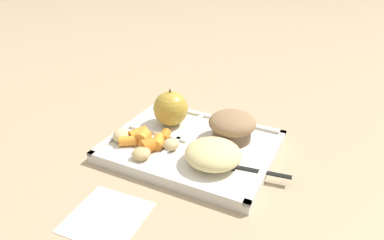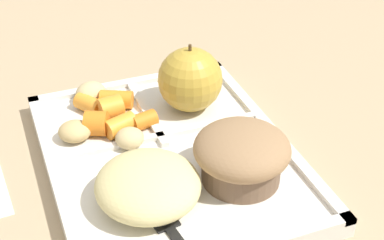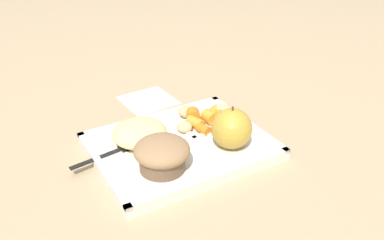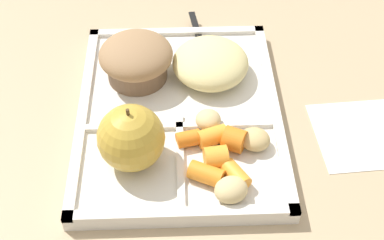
# 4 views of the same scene
# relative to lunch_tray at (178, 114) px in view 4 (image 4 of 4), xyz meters

# --- Properties ---
(ground) EXTENTS (6.00, 6.00, 0.00)m
(ground) POSITION_rel_lunch_tray_xyz_m (0.00, -0.00, -0.01)
(ground) COLOR tan
(lunch_tray) EXTENTS (0.31, 0.24, 0.02)m
(lunch_tray) POSITION_rel_lunch_tray_xyz_m (0.00, 0.00, 0.00)
(lunch_tray) COLOR silver
(lunch_tray) RESTS_ON ground
(green_apple) EXTENTS (0.07, 0.07, 0.08)m
(green_apple) POSITION_rel_lunch_tray_xyz_m (-0.08, 0.05, 0.04)
(green_apple) COLOR #B79333
(green_apple) RESTS_ON lunch_tray
(bran_muffin) EXTENTS (0.09, 0.09, 0.06)m
(bran_muffin) POSITION_rel_lunch_tray_xyz_m (0.06, 0.05, 0.04)
(bran_muffin) COLOR brown
(bran_muffin) RESTS_ON lunch_tray
(carrot_slice_center) EXTENTS (0.03, 0.03, 0.03)m
(carrot_slice_center) POSITION_rel_lunch_tray_xyz_m (-0.09, -0.04, 0.02)
(carrot_slice_center) COLOR orange
(carrot_slice_center) RESTS_ON lunch_tray
(carrot_slice_edge) EXTENTS (0.04, 0.03, 0.02)m
(carrot_slice_edge) POSITION_rel_lunch_tray_xyz_m (-0.11, -0.06, 0.02)
(carrot_slice_edge) COLOR orange
(carrot_slice_edge) RESTS_ON lunch_tray
(carrot_slice_tilted) EXTENTS (0.03, 0.03, 0.03)m
(carrot_slice_tilted) POSITION_rel_lunch_tray_xyz_m (-0.06, -0.06, 0.02)
(carrot_slice_tilted) COLOR orange
(carrot_slice_tilted) RESTS_ON lunch_tray
(carrot_slice_near_corner) EXTENTS (0.02, 0.03, 0.02)m
(carrot_slice_near_corner) POSITION_rel_lunch_tray_xyz_m (-0.05, -0.01, 0.02)
(carrot_slice_near_corner) COLOR orange
(carrot_slice_near_corner) RESTS_ON lunch_tray
(carrot_slice_diagonal) EXTENTS (0.03, 0.04, 0.02)m
(carrot_slice_diagonal) POSITION_rel_lunch_tray_xyz_m (-0.05, -0.04, 0.02)
(carrot_slice_diagonal) COLOR orange
(carrot_slice_diagonal) RESTS_ON lunch_tray
(carrot_slice_small) EXTENTS (0.03, 0.04, 0.02)m
(carrot_slice_small) POSITION_rel_lunch_tray_xyz_m (-0.11, -0.03, 0.02)
(carrot_slice_small) COLOR orange
(carrot_slice_small) RESTS_ON lunch_tray
(potato_chunk_corner) EXTENTS (0.04, 0.04, 0.02)m
(potato_chunk_corner) POSITION_rel_lunch_tray_xyz_m (-0.13, -0.05, 0.02)
(potato_chunk_corner) COLOR tan
(potato_chunk_corner) RESTS_ON lunch_tray
(potato_chunk_wedge) EXTENTS (0.04, 0.04, 0.02)m
(potato_chunk_wedge) POSITION_rel_lunch_tray_xyz_m (-0.03, -0.03, 0.02)
(potato_chunk_wedge) COLOR tan
(potato_chunk_wedge) RESTS_ON lunch_tray
(potato_chunk_small) EXTENTS (0.04, 0.04, 0.02)m
(potato_chunk_small) POSITION_rel_lunch_tray_xyz_m (-0.06, -0.09, 0.02)
(potato_chunk_small) COLOR tan
(potato_chunk_small) RESTS_ON lunch_tray
(egg_noodle_pile) EXTENTS (0.10, 0.10, 0.04)m
(egg_noodle_pile) POSITION_rel_lunch_tray_xyz_m (0.06, -0.04, 0.03)
(egg_noodle_pile) COLOR #D6C684
(egg_noodle_pile) RESTS_ON lunch_tray
(meatball_back) EXTENTS (0.03, 0.03, 0.03)m
(meatball_back) POSITION_rel_lunch_tray_xyz_m (0.06, -0.04, 0.02)
(meatball_back) COLOR brown
(meatball_back) RESTS_ON lunch_tray
(meatball_front) EXTENTS (0.03, 0.03, 0.03)m
(meatball_front) POSITION_rel_lunch_tray_xyz_m (0.05, -0.04, 0.02)
(meatball_front) COLOR #755B4C
(meatball_front) RESTS_ON lunch_tray
(plastic_fork) EXTENTS (0.15, 0.04, 0.00)m
(plastic_fork) POSITION_rel_lunch_tray_xyz_m (0.11, -0.03, 0.01)
(plastic_fork) COLOR black
(plastic_fork) RESTS_ON lunch_tray
(paper_napkin) EXTENTS (0.12, 0.12, 0.00)m
(paper_napkin) POSITION_rel_lunch_tray_xyz_m (-0.03, -0.22, -0.01)
(paper_napkin) COLOR white
(paper_napkin) RESTS_ON ground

